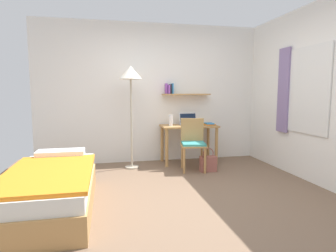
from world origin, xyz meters
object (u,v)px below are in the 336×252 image
at_px(desk_chair, 193,142).
at_px(standing_lamp, 131,79).
at_px(laptop, 189,122).
at_px(desk, 189,132).
at_px(bed, 52,189).
at_px(book_stack, 209,124).
at_px(handbag, 208,163).
at_px(water_bottle, 171,120).

distance_m(desk_chair, standing_lamp, 1.51).
relative_size(desk_chair, laptop, 2.56).
relative_size(desk, desk_chair, 1.17).
xyz_separation_m(bed, laptop, (2.13, 1.83, 0.53)).
xyz_separation_m(book_stack, handbag, (-0.23, -0.59, -0.59)).
bearing_deg(desk, standing_lamp, -172.16).
height_order(desk_chair, handbag, desk_chair).
bearing_deg(book_stack, standing_lamp, -176.60).
bearing_deg(handbag, bed, -153.91).
xyz_separation_m(desk, standing_lamp, (-1.08, -0.15, 0.98)).
distance_m(bed, water_bottle, 2.54).
xyz_separation_m(laptop, book_stack, (0.36, -0.13, -0.04)).
relative_size(bed, desk_chair, 2.10).
bearing_deg(standing_lamp, handbag, -22.22).
xyz_separation_m(bed, water_bottle, (1.76, 1.74, 0.57)).
bearing_deg(book_stack, desk_chair, -136.30).
bearing_deg(standing_lamp, water_bottle, 9.92).
bearing_deg(laptop, standing_lamp, -168.78).
distance_m(bed, desk_chair, 2.42).
distance_m(bed, desk, 2.77).
height_order(desk_chair, standing_lamp, standing_lamp).
bearing_deg(bed, laptop, 40.65).
bearing_deg(bed, book_stack, 34.26).
xyz_separation_m(standing_lamp, water_bottle, (0.73, 0.13, -0.74)).
xyz_separation_m(desk_chair, laptop, (0.08, 0.56, 0.28)).
relative_size(desk, handbag, 2.56).
distance_m(desk_chair, water_bottle, 0.64).
relative_size(laptop, handbag, 0.85).
relative_size(desk_chair, standing_lamp, 0.50).
relative_size(laptop, book_stack, 1.51).
relative_size(desk, laptop, 3.00).
bearing_deg(book_stack, desk, 170.71).
xyz_separation_m(water_bottle, handbag, (0.50, -0.63, -0.67)).
height_order(desk, water_bottle, water_bottle).
relative_size(desk, book_stack, 4.54).
bearing_deg(desk, book_stack, -9.29).
xyz_separation_m(laptop, water_bottle, (-0.37, -0.09, 0.04)).
bearing_deg(laptop, book_stack, -19.68).
bearing_deg(bed, water_bottle, 44.61).
bearing_deg(desk, laptop, 77.55).
bearing_deg(desk, bed, -140.22).
height_order(bed, book_stack, book_stack).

